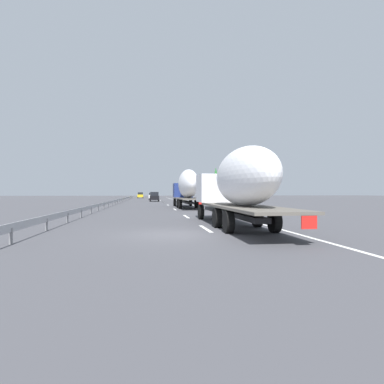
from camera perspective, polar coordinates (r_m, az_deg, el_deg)
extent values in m
plane|color=#424247|center=(54.27, -6.66, -2.04)|extent=(260.00, 260.00, 0.00)
cube|color=white|center=(16.60, 2.41, -6.50)|extent=(3.20, 0.20, 0.01)
cube|color=white|center=(24.81, -1.03, -4.37)|extent=(3.20, 0.20, 0.01)
cube|color=white|center=(35.33, -3.08, -3.09)|extent=(3.20, 0.20, 0.01)
cube|color=white|center=(47.40, -4.30, -2.32)|extent=(3.20, 0.20, 0.01)
cube|color=white|center=(59.05, -5.01, -1.87)|extent=(3.20, 0.20, 0.01)
cube|color=white|center=(58.74, -4.99, -1.88)|extent=(3.20, 0.20, 0.01)
cube|color=white|center=(75.10, -5.62, -1.49)|extent=(3.20, 0.20, 0.01)
cube|color=white|center=(59.63, -1.46, -1.86)|extent=(110.00, 0.20, 0.01)
cube|color=navy|center=(43.95, -1.67, 0.30)|extent=(2.40, 2.50, 1.90)
cube|color=black|center=(45.05, -1.82, 0.93)|extent=(0.08, 2.12, 0.80)
cube|color=#262628|center=(40.82, -1.19, -1.74)|extent=(11.67, 0.70, 0.24)
cube|color=#59544C|center=(37.66, -0.63, -1.17)|extent=(10.29, 2.50, 0.12)
ellipsoid|color=white|center=(38.04, -0.70, 1.46)|extent=(8.21, 2.20, 3.36)
cube|color=red|center=(32.71, 1.70, -1.76)|extent=(0.04, 0.56, 0.56)
cylinder|color=black|center=(43.87, -3.10, -1.82)|extent=(1.04, 0.30, 1.04)
cylinder|color=black|center=(44.10, -0.25, -1.81)|extent=(1.04, 0.30, 1.04)
cylinder|color=black|center=(38.75, -2.47, -2.06)|extent=(1.04, 0.35, 1.04)
cylinder|color=black|center=(39.01, 0.75, -2.04)|extent=(1.04, 0.35, 1.04)
cylinder|color=black|center=(36.36, -2.11, -2.19)|extent=(1.04, 0.35, 1.04)
cylinder|color=black|center=(36.64, 1.32, -2.17)|extent=(1.04, 0.35, 1.04)
cube|color=silver|center=(22.39, 4.37, 0.66)|extent=(2.40, 2.50, 1.90)
cube|color=black|center=(23.48, 3.80, 1.85)|extent=(0.08, 2.12, 0.80)
cube|color=#262628|center=(19.29, 6.40, -3.62)|extent=(11.84, 0.70, 0.24)
cube|color=#59544C|center=(16.17, 9.21, -2.64)|extent=(10.46, 2.50, 0.12)
ellipsoid|color=white|center=(16.18, 9.20, 2.70)|extent=(7.88, 2.20, 2.89)
cube|color=red|center=(11.63, 20.07, -4.82)|extent=(0.04, 0.56, 0.56)
cylinder|color=black|center=(22.22, 1.59, -3.54)|extent=(1.04, 0.30, 1.04)
cylinder|color=black|center=(22.68, 7.09, -3.47)|extent=(1.04, 0.30, 1.04)
cylinder|color=black|center=(17.09, 4.48, -4.58)|extent=(1.04, 0.35, 1.04)
cylinder|color=black|center=(17.69, 11.48, -4.43)|extent=(1.04, 0.35, 1.04)
cylinder|color=black|center=(14.76, 6.48, -5.29)|extent=(1.04, 0.35, 1.04)
cylinder|color=black|center=(15.46, 14.44, -5.06)|extent=(1.04, 0.35, 1.04)
cube|color=white|center=(85.49, -7.08, -0.82)|extent=(4.68, 1.84, 0.84)
cube|color=black|center=(85.13, -7.08, -0.34)|extent=(2.57, 1.62, 0.60)
cylinder|color=black|center=(86.94, -7.63, -1.09)|extent=(0.64, 0.22, 0.64)
cylinder|color=black|center=(86.96, -6.55, -1.08)|extent=(0.64, 0.22, 0.64)
cylinder|color=black|center=(84.04, -7.63, -1.12)|extent=(0.64, 0.22, 0.64)
cylinder|color=black|center=(84.06, -6.51, -1.12)|extent=(0.64, 0.22, 0.64)
cube|color=gold|center=(105.56, -9.14, -0.68)|extent=(4.55, 1.81, 0.84)
cube|color=black|center=(105.21, -9.14, -0.26)|extent=(2.50, 1.59, 0.71)
cylinder|color=black|center=(106.99, -9.55, -0.89)|extent=(0.64, 0.22, 0.64)
cylinder|color=black|center=(106.96, -8.69, -0.89)|extent=(0.64, 0.22, 0.64)
cylinder|color=black|center=(104.17, -9.60, -0.92)|extent=(0.64, 0.22, 0.64)
cylinder|color=black|center=(104.13, -8.71, -0.92)|extent=(0.64, 0.22, 0.64)
cube|color=black|center=(66.77, -6.71, -1.03)|extent=(4.22, 1.89, 0.84)
cube|color=black|center=(66.44, -6.70, -0.33)|extent=(2.32, 1.66, 0.80)
cylinder|color=black|center=(68.07, -7.44, -1.37)|extent=(0.64, 0.22, 0.64)
cylinder|color=black|center=(68.11, -6.02, -1.37)|extent=(0.64, 0.22, 0.64)
cylinder|color=black|center=(65.46, -7.42, -1.42)|extent=(0.64, 0.22, 0.64)
cylinder|color=black|center=(65.49, -5.95, -1.42)|extent=(0.64, 0.22, 0.64)
cylinder|color=gray|center=(55.30, 0.29, -0.86)|extent=(0.10, 0.10, 2.21)
cube|color=#2D569E|center=(55.30, 0.29, 0.65)|extent=(0.06, 0.90, 0.70)
cylinder|color=#472D19|center=(58.07, 5.82, -1.20)|extent=(0.38, 0.38, 1.43)
cone|color=#286B2D|center=(58.08, 5.82, 1.70)|extent=(2.45, 2.45, 4.46)
cylinder|color=#472D19|center=(93.76, -1.34, -0.67)|extent=(0.39, 0.39, 1.76)
cone|color=#1E5B23|center=(93.79, -1.34, 1.53)|extent=(3.60, 3.60, 5.43)
cylinder|color=#472D19|center=(63.73, 4.25, -1.06)|extent=(0.34, 0.34, 1.52)
cone|color=#286B2D|center=(63.76, 4.25, 2.00)|extent=(2.58, 2.58, 5.29)
cube|color=#9EA0A5|center=(57.45, -12.72, -1.33)|extent=(94.00, 0.06, 0.32)
cube|color=slate|center=(13.29, -29.46, -6.82)|extent=(0.10, 0.10, 0.60)
cube|color=slate|center=(17.14, -24.40, -5.30)|extent=(0.10, 0.10, 0.60)
cube|color=slate|center=(21.08, -21.23, -4.32)|extent=(0.10, 0.10, 0.60)
cube|color=slate|center=(25.06, -19.06, -3.64)|extent=(0.10, 0.10, 0.60)
cube|color=slate|center=(29.07, -17.50, -3.15)|extent=(0.10, 0.10, 0.60)
cube|color=slate|center=(33.10, -16.31, -2.77)|extent=(0.10, 0.10, 0.60)
cube|color=slate|center=(37.15, -15.38, -2.48)|extent=(0.10, 0.10, 0.60)
cube|color=slate|center=(41.20, -14.64, -2.24)|extent=(0.10, 0.10, 0.60)
cube|color=slate|center=(45.26, -14.03, -2.05)|extent=(0.10, 0.10, 0.60)
cube|color=slate|center=(49.32, -13.52, -1.88)|extent=(0.10, 0.10, 0.60)
cube|color=slate|center=(53.39, -13.09, -1.75)|extent=(0.10, 0.10, 0.60)
cube|color=slate|center=(57.46, -12.72, -1.63)|extent=(0.10, 0.10, 0.60)
cube|color=slate|center=(61.53, -12.39, -1.52)|extent=(0.10, 0.10, 0.60)
cube|color=slate|center=(65.60, -12.11, -1.43)|extent=(0.10, 0.10, 0.60)
cube|color=slate|center=(69.68, -11.86, -1.35)|extent=(0.10, 0.10, 0.60)
cube|color=slate|center=(73.76, -11.64, -1.28)|extent=(0.10, 0.10, 0.60)
cube|color=slate|center=(77.83, -11.44, -1.22)|extent=(0.10, 0.10, 0.60)
cube|color=slate|center=(81.91, -11.26, -1.16)|extent=(0.10, 0.10, 0.60)
cube|color=slate|center=(85.99, -11.10, -1.11)|extent=(0.10, 0.10, 0.60)
cube|color=slate|center=(90.07, -10.96, -1.06)|extent=(0.10, 0.10, 0.60)
cube|color=slate|center=(94.15, -10.82, -1.02)|extent=(0.10, 0.10, 0.60)
cube|color=slate|center=(98.23, -10.70, -0.98)|extent=(0.10, 0.10, 0.60)
cube|color=slate|center=(102.31, -10.59, -0.94)|extent=(0.10, 0.10, 0.60)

